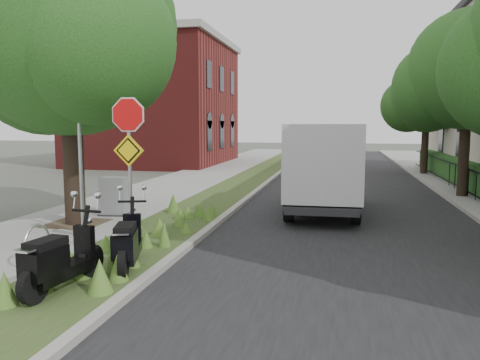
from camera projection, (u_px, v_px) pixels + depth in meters
The scene contains 18 objects.
ground at pixel (189, 271), 8.61m from camera, with size 120.00×120.00×0.00m, color #4C5147.
sidewalk_near at pixel (167, 188), 19.20m from camera, with size 3.50×60.00×0.12m, color gray.
verge at pixel (232, 190), 18.63m from camera, with size 2.00×60.00×0.12m, color #2B421C.
kerb_near at pixel (257, 191), 18.42m from camera, with size 0.20×60.00×0.13m, color #9E9991.
road at pixel (348, 195), 17.70m from camera, with size 7.00×60.00×0.01m, color black.
kerb_far at pixel (447, 197), 16.96m from camera, with size 0.20×60.00×0.13m, color #9E9991.
street_tree_main at pixel (67, 39), 11.67m from camera, with size 6.21×5.54×7.66m.
bare_post at pixel (80, 149), 10.78m from camera, with size 0.08×0.08×4.00m.
bike_hoop at pixel (37, 245), 8.54m from camera, with size 0.06×0.78×0.77m.
sign_assembly at pixel (129, 143), 9.20m from camera, with size 0.94×0.08×3.22m.
fence_far at pixel (468, 181), 16.74m from camera, with size 0.04×24.00×1.00m.
brick_building at pixel (157, 101), 31.45m from camera, with size 9.40×10.40×8.30m.
far_tree_b at pixel (466, 76), 16.40m from camera, with size 4.83×4.31×6.56m.
far_tree_c at pixel (426, 100), 24.21m from camera, with size 4.37×3.89×5.93m.
scooter_near at pixel (55, 266), 7.08m from camera, with size 0.53×1.85×0.88m.
scooter_far at pixel (127, 247), 8.20m from camera, with size 0.72×1.76×0.86m.
box_truck at pixel (323, 164), 13.95m from camera, with size 2.17×5.13×2.29m.
utility_cabinet at pixel (114, 197), 13.25m from camera, with size 0.87×0.64×1.08m.
Camera 1 is at (2.68, -7.97, 2.69)m, focal length 35.00 mm.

